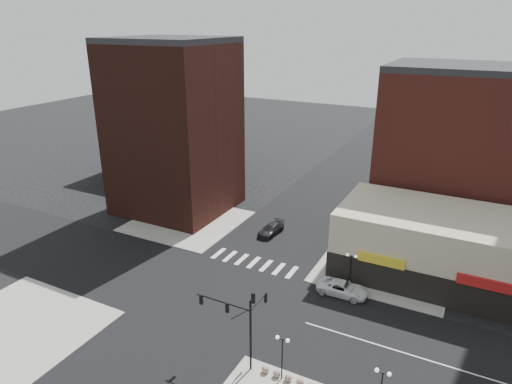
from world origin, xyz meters
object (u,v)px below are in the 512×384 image
at_px(traffic_signal, 242,316).
at_px(street_lamp_ne, 351,262).
at_px(white_suv, 343,288).
at_px(dark_sedan_north, 271,229).
at_px(street_lamp_se_b, 382,381).
at_px(street_lamp_se_a, 282,347).

height_order(traffic_signal, street_lamp_ne, traffic_signal).
relative_size(white_suv, dark_sedan_north, 1.11).
height_order(traffic_signal, white_suv, traffic_signal).
bearing_deg(street_lamp_se_b, street_lamp_ne, 113.63).
bearing_deg(street_lamp_se_b, street_lamp_se_a, 180.00).
relative_size(street_lamp_se_a, street_lamp_se_b, 1.00).
distance_m(traffic_signal, white_suv, 15.58).
bearing_deg(street_lamp_ne, street_lamp_se_b, -66.37).
relative_size(street_lamp_se_b, white_suv, 0.76).
height_order(traffic_signal, street_lamp_se_b, traffic_signal).
bearing_deg(street_lamp_se_a, street_lamp_ne, 86.42).
bearing_deg(street_lamp_se_b, white_suv, 116.77).
relative_size(traffic_signal, white_suv, 1.42).
bearing_deg(traffic_signal, street_lamp_se_b, -0.82).
height_order(street_lamp_se_a, dark_sedan_north, street_lamp_se_a).
relative_size(street_lamp_se_a, street_lamp_ne, 1.00).
distance_m(traffic_signal, street_lamp_ne, 16.62).
bearing_deg(dark_sedan_north, white_suv, -30.93).
height_order(street_lamp_se_a, white_suv, street_lamp_se_a).
bearing_deg(street_lamp_se_a, dark_sedan_north, 117.46).
relative_size(street_lamp_se_b, dark_sedan_north, 0.84).
height_order(traffic_signal, street_lamp_se_a, traffic_signal).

